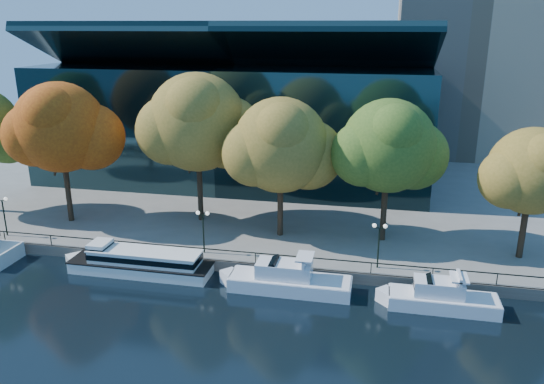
% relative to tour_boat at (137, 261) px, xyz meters
% --- Properties ---
extents(ground, '(160.00, 160.00, 0.00)m').
position_rel_tour_boat_xyz_m(ground, '(5.29, -1.28, -1.12)').
color(ground, black).
rests_on(ground, ground).
extents(promenade, '(90.00, 67.08, 1.00)m').
position_rel_tour_boat_xyz_m(promenade, '(5.29, 35.09, -0.62)').
color(promenade, slate).
rests_on(promenade, ground).
extents(railing, '(88.20, 0.08, 0.99)m').
position_rel_tour_boat_xyz_m(railing, '(5.29, 1.97, 0.81)').
color(railing, black).
rests_on(railing, promenade).
extents(convention_building, '(50.00, 24.57, 21.43)m').
position_rel_tour_boat_xyz_m(convention_building, '(1.29, 30.50, 7.38)').
color(convention_building, black).
rests_on(convention_building, ground).
extents(tour_boat, '(13.94, 3.11, 2.65)m').
position_rel_tour_boat_xyz_m(tour_boat, '(0.00, 0.00, 0.00)').
color(tour_boat, white).
rests_on(tour_boat, ground).
extents(cruiser_near, '(11.15, 2.87, 3.23)m').
position_rel_tour_boat_xyz_m(cruiser_near, '(13.36, -0.56, -0.12)').
color(cruiser_near, white).
rests_on(cruiser_near, ground).
extents(cruiser_far, '(9.29, 2.58, 3.04)m').
position_rel_tour_boat_xyz_m(cruiser_far, '(25.50, -1.05, -0.16)').
color(cruiser_far, white).
rests_on(cruiser_far, ground).
extents(tree_1, '(11.51, 9.44, 14.67)m').
position_rel_tour_boat_xyz_m(tree_1, '(-11.32, 8.29, 9.74)').
color(tree_1, black).
rests_on(tree_1, promenade).
extents(tree_2, '(12.59, 10.32, 15.57)m').
position_rel_tour_boat_xyz_m(tree_2, '(2.23, 11.37, 10.19)').
color(tree_2, black).
rests_on(tree_2, promenade).
extents(tree_3, '(11.37, 9.32, 13.67)m').
position_rel_tour_boat_xyz_m(tree_3, '(11.36, 8.80, 8.81)').
color(tree_3, black).
rests_on(tree_3, promenade).
extents(tree_4, '(10.92, 8.95, 13.70)m').
position_rel_tour_boat_xyz_m(tree_4, '(21.33, 9.61, 9.02)').
color(tree_4, black).
rests_on(tree_4, promenade).
extents(tree_5, '(9.42, 7.72, 11.82)m').
position_rel_tour_boat_xyz_m(tree_5, '(33.47, 7.94, 7.76)').
color(tree_5, black).
rests_on(tree_5, promenade).
extents(lamp_0, '(1.26, 0.36, 4.03)m').
position_rel_tour_boat_xyz_m(lamp_0, '(-15.42, 3.22, 2.86)').
color(lamp_0, black).
rests_on(lamp_0, promenade).
extents(lamp_1, '(1.26, 0.36, 4.03)m').
position_rel_tour_boat_xyz_m(lamp_1, '(5.14, 3.22, 2.86)').
color(lamp_1, black).
rests_on(lamp_1, promenade).
extents(lamp_2, '(1.26, 0.36, 4.03)m').
position_rel_tour_boat_xyz_m(lamp_2, '(20.80, 3.22, 2.86)').
color(lamp_2, black).
rests_on(lamp_2, promenade).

